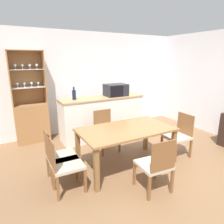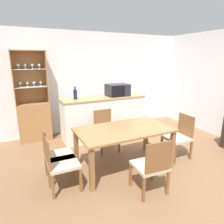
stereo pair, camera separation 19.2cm
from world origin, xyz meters
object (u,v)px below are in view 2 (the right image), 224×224
Objects in this scene: dining_chair_side_left_near at (60,163)px; wine_bottle at (75,94)px; dining_chair_side_right_near at (179,137)px; dining_chair_side_left_far at (56,155)px; display_cabinet at (34,115)px; dining_table at (124,134)px; dining_chair_head_far at (106,131)px; microwave at (118,90)px; dining_chair_head_near at (151,166)px.

dining_chair_side_left_near is 1.92m from wine_bottle.
dining_chair_side_left_near is 1.00× the size of dining_chair_side_right_near.
dining_chair_side_left_far is 1.00× the size of dining_chair_side_left_near.
dining_table is at bearing -57.54° from display_cabinet.
dining_chair_head_far is (0.00, 0.79, -0.21)m from dining_table.
dining_chair_side_left_near is at bearing 0.80° from dining_chair_side_left_far.
dining_table is at bearing -74.55° from wine_bottle.
dining_table is at bearing -113.35° from microwave.
microwave is at bearing -2.01° from wine_bottle.
dining_table is at bearing 90.39° from dining_chair_head_far.
display_cabinet is at bearing 149.24° from wine_bottle.
display_cabinet reaches higher than dining_chair_side_left_far.
wine_bottle reaches higher than dining_table.
dining_table is 1.17m from dining_chair_side_right_near.
display_cabinet is 3.09m from dining_chair_head_near.
display_cabinet is at bearing -175.11° from dining_chair_side_left_near.
display_cabinet is 2.45× the size of dining_chair_head_near.
display_cabinet is at bearing 49.53° from dining_chair_side_right_near.
dining_chair_side_left_near is 1.31m from dining_chair_head_near.
dining_chair_side_left_near is at bearing -86.31° from display_cabinet.
dining_chair_side_right_near and dining_chair_head_near have the same top height.
microwave is at bearing -16.12° from display_cabinet.
dining_chair_side_left_near is at bearing 154.55° from dining_chair_head_near.
display_cabinet reaches higher than dining_chair_head_near.
dining_chair_side_left_far is at bearing -118.14° from wine_bottle.
dining_table is 1.93× the size of dining_chair_side_right_near.
dining_table is 1.93× the size of dining_chair_side_left_far.
wine_bottle reaches higher than dining_chair_head_near.
dining_chair_side_left_far is 2.33m from microwave.
dining_chair_side_left_near is 2.29m from dining_chair_side_right_near.
dining_chair_side_left_near is (0.00, -0.27, 0.00)m from dining_chair_side_left_far.
microwave is (1.78, 1.60, 0.73)m from dining_chair_side_left_near.
dining_chair_side_right_near is at bearing 141.56° from dining_chair_head_far.
dining_chair_side_left_far is (-1.14, -0.65, 0.00)m from dining_chair_head_far.
dining_chair_side_right_near is (1.14, -0.14, -0.21)m from dining_table.
dining_chair_side_left_far is 1.47m from dining_chair_head_near.
dining_chair_side_left_far is 1.00× the size of dining_chair_head_near.
dining_chair_side_left_far is (0.14, -1.88, -0.19)m from display_cabinet.
wine_bottle is (-1.56, 1.64, 0.70)m from dining_chair_side_right_near.
dining_chair_head_far and dining_chair_head_near have the same top height.
dining_chair_side_left_far is at bearing -85.78° from display_cabinet.
dining_table is 1.68m from microwave.
dining_chair_side_left_near is at bearing -173.29° from dining_table.
dining_chair_side_right_near is 1.59× the size of microwave.
display_cabinet is 2.45× the size of dining_chair_side_left_far.
dining_chair_head_far is 1.18m from microwave.
microwave is at bearing 133.19° from dining_chair_side_left_near.
dining_chair_side_right_near is 2.93× the size of wine_bottle.
microwave reaches higher than dining_chair_side_right_near.
wine_bottle reaches higher than microwave.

